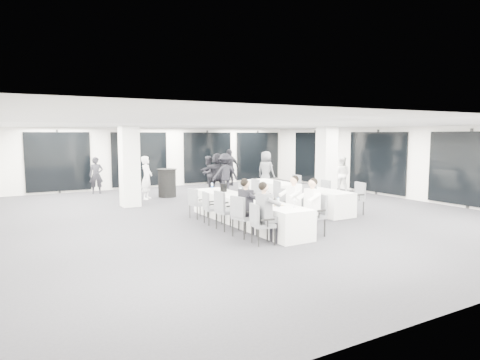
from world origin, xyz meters
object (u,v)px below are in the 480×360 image
object	(u,v)px
standing_guest_d	(230,165)
standing_guest_g	(96,173)
chair_main_right_near	(316,212)
chair_main_left_second	(242,214)
chair_side_left_mid	(281,193)
chair_side_right_near	(356,196)
standing_guest_e	(266,168)
cocktail_table	(167,183)
banquet_table_main	(245,211)
chair_main_left_fourth	(210,206)
chair_main_left_mid	(224,208)
ice_bucket_far	(224,188)
chair_side_right_far	(294,186)
banquet_table_side	(294,196)
standing_guest_h	(342,172)
chair_main_left_far	(196,201)
chair_main_right_fourth	(257,198)
chair_main_right_mid	(278,204)
chair_main_right_second	(296,211)
chair_main_right_far	(240,195)
ice_bucket_near	(266,197)
standing_guest_a	(147,175)
chair_main_left_near	(260,221)
chair_side_left_far	(258,190)
chair_side_right_mid	(323,192)
standing_guest_c	(225,171)
standing_guest_f	(217,169)
chair_side_left_near	(312,199)
standing_guest_b	(208,171)

from	to	relation	value
standing_guest_d	standing_guest_g	bearing A→B (deg)	-14.28
chair_main_right_near	chair_main_left_second	bearing A→B (deg)	71.01
chair_side_left_mid	chair_side_right_near	size ratio (longest dim) A/B	0.99
standing_guest_e	cocktail_table	bearing A→B (deg)	67.02
banquet_table_main	chair_main_left_fourth	bearing A→B (deg)	147.13
chair_main_left_second	chair_main_left_mid	size ratio (longest dim) A/B	0.99
standing_guest_e	ice_bucket_far	bearing A→B (deg)	113.22
chair_side_right_far	standing_guest_d	distance (m)	5.41
banquet_table_main	banquet_table_side	distance (m)	3.37
standing_guest_h	chair_main_left_far	bearing A→B (deg)	68.90
chair_main_left_mid	chair_main_right_fourth	distance (m)	1.99
standing_guest_e	chair_main_right_mid	bearing A→B (deg)	127.44
chair_main_left_far	chair_main_right_near	distance (m)	3.84
chair_main_left_mid	chair_main_right_second	world-z (taller)	chair_main_left_mid
standing_guest_e	ice_bucket_far	xyz separation A→B (m)	(-4.58, -4.56, -0.12)
chair_main_right_far	standing_guest_e	world-z (taller)	standing_guest_e
chair_main_left_fourth	chair_side_right_far	bearing A→B (deg)	121.66
ice_bucket_near	chair_main_right_far	bearing A→B (deg)	74.38
chair_side_right_near	chair_main_right_second	bearing A→B (deg)	113.17
standing_guest_a	chair_side_left_mid	bearing A→B (deg)	-109.97
chair_main_left_near	chair_main_right_mid	size ratio (longest dim) A/B	0.95
chair_side_left_far	standing_guest_a	bearing A→B (deg)	-140.85
chair_main_left_fourth	chair_side_right_mid	distance (m)	4.65
chair_side_left_far	ice_bucket_near	size ratio (longest dim) A/B	3.69
chair_main_left_mid	standing_guest_g	bearing A→B (deg)	-172.69
chair_side_left_far	chair_main_right_mid	bearing A→B (deg)	-26.67
banquet_table_main	chair_main_right_near	xyz separation A→B (m)	(0.84, -1.99, 0.21)
chair_main_right_far	chair_main_right_near	bearing A→B (deg)	168.39
standing_guest_c	standing_guest_g	xyz separation A→B (m)	(-4.69, 2.80, -0.09)
chair_main_right_near	chair_side_left_mid	xyz separation A→B (m)	(1.27, 3.26, -0.02)
banquet_table_side	chair_side_right_near	world-z (taller)	chair_side_right_near
chair_main_right_mid	standing_guest_f	bearing A→B (deg)	-19.13
chair_side_left_far	chair_side_right_mid	world-z (taller)	chair_side_right_mid
chair_main_left_fourth	chair_main_right_second	distance (m)	2.43
banquet_table_main	chair_main_left_mid	world-z (taller)	chair_main_left_mid
standing_guest_c	ice_bucket_near	bearing A→B (deg)	79.62
chair_side_left_near	ice_bucket_near	size ratio (longest dim) A/B	4.11
chair_main_left_mid	chair_main_right_mid	size ratio (longest dim) A/B	1.04
chair_side_left_near	chair_side_right_mid	size ratio (longest dim) A/B	1.11
standing_guest_c	standing_guest_h	xyz separation A→B (m)	(4.65, -2.01, -0.09)
chair_main_left_near	standing_guest_c	distance (m)	8.41
chair_main_left_near	standing_guest_d	distance (m)	11.29
chair_main_right_second	standing_guest_b	world-z (taller)	standing_guest_b
standing_guest_b	chair_side_right_far	bearing A→B (deg)	76.61
standing_guest_b	ice_bucket_near	bearing A→B (deg)	42.05
chair_main_left_near	chair_side_right_near	size ratio (longest dim) A/B	0.93
chair_side_right_near	standing_guest_d	bearing A→B (deg)	6.77
standing_guest_g	chair_side_right_mid	bearing A→B (deg)	-38.34
chair_main_right_second	chair_side_right_far	size ratio (longest dim) A/B	0.92
chair_main_left_fourth	chair_main_left_far	bearing A→B (deg)	-174.33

